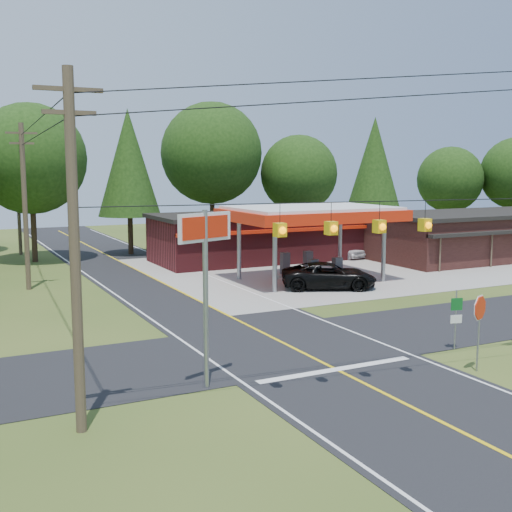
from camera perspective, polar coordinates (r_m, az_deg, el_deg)
name	(u,v)px	position (r m, az deg, el deg)	size (l,w,h in m)	color
ground	(288,346)	(26.98, 2.88, -7.99)	(120.00, 120.00, 0.00)	#364C1B
main_highway	(288,346)	(26.98, 2.88, -7.97)	(8.00, 120.00, 0.02)	black
cross_road	(288,346)	(26.98, 2.88, -7.96)	(70.00, 7.00, 0.02)	black
lane_center_yellow	(288,345)	(26.98, 2.88, -7.93)	(0.15, 110.00, 0.00)	yellow
gas_canopy	(311,216)	(41.85, 4.91, 3.58)	(10.60, 7.40, 4.88)	gray
convenience_store	(256,236)	(51.25, 0.00, 1.75)	(16.40, 7.55, 3.80)	#59191D
strip_building	(488,234)	(56.41, 19.95, 1.83)	(20.40, 8.75, 3.80)	black
utility_pole_near_left	(75,248)	(18.02, -15.82, 0.68)	(1.80, 0.30, 10.00)	#473828
utility_pole_far_left	(25,204)	(40.92, -19.86, 4.36)	(1.80, 0.30, 10.00)	#473828
utility_pole_north	(18,199)	(57.99, -20.39, 4.78)	(0.30, 0.30, 9.50)	#473828
overhead_beacons	(356,205)	(20.39, 8.87, 4.53)	(17.04, 2.04, 1.03)	black
treeline_backdrop	(139,166)	(48.54, -10.38, 7.87)	(70.27, 51.59, 13.30)	#332316
suv_car	(329,276)	(39.48, 6.50, -1.76)	(5.78, 5.78, 1.61)	black
sedan_car	(343,249)	(53.22, 7.72, 0.58)	(4.10, 4.10, 1.40)	white
big_stop_sign	(205,259)	(21.03, -4.52, -0.30)	(2.12, 0.85, 6.01)	gray
octagonal_stop_sign	(480,314)	(24.52, 19.27, -4.86)	(0.92, 0.39, 2.85)	gray
route_sign_post	(456,314)	(27.28, 17.36, -4.96)	(0.50, 0.15, 2.46)	gray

